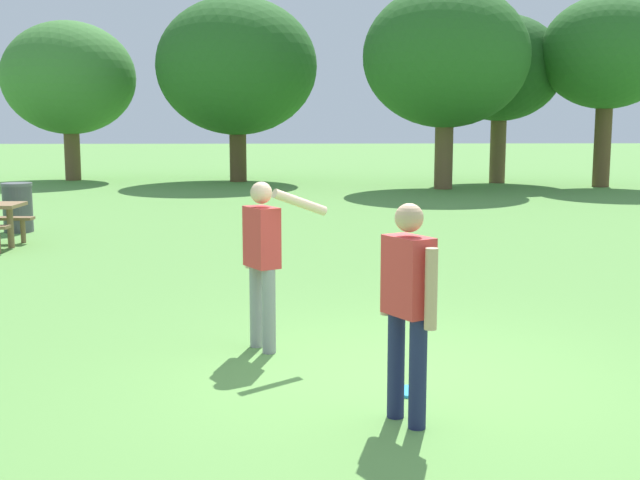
{
  "coord_description": "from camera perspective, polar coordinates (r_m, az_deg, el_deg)",
  "views": [
    {
      "loc": [
        -0.81,
        -6.92,
        2.26
      ],
      "look_at": [
        -0.58,
        1.39,
        1.0
      ],
      "focal_mm": 46.25,
      "sensor_mm": 36.0,
      "label": 1
    }
  ],
  "objects": [
    {
      "name": "trash_can_further_along",
      "position": [
        17.13,
        -20.18,
        2.13
      ],
      "size": [
        0.59,
        0.59,
        0.96
      ],
      "color": "#515156",
      "rests_on": "ground"
    },
    {
      "name": "ground_plane",
      "position": [
        7.33,
        4.9,
        -9.39
      ],
      "size": [
        120.0,
        120.0,
        0.0
      ],
      "primitive_type": "plane",
      "color": "#609947"
    },
    {
      "name": "person_catcher",
      "position": [
        7.91,
        -3.95,
        -0.85
      ],
      "size": [
        0.83,
        0.54,
        1.64
      ],
      "color": "gray",
      "rests_on": "ground"
    },
    {
      "name": "tree_broad_center",
      "position": [
        28.63,
        -5.78,
        11.85
      ],
      "size": [
        5.45,
        5.45,
        6.22
      ],
      "color": "brown",
      "rests_on": "ground"
    },
    {
      "name": "person_thrower",
      "position": [
        6.04,
        6.1,
        -4.05
      ],
      "size": [
        0.38,
        0.54,
        1.64
      ],
      "color": "#1E234C",
      "rests_on": "ground"
    },
    {
      "name": "tree_far_right",
      "position": [
        25.89,
        8.7,
        12.4
      ],
      "size": [
        5.06,
        5.06,
        6.18
      ],
      "color": "brown",
      "rests_on": "ground"
    },
    {
      "name": "tree_back_left",
      "position": [
        27.84,
        19.24,
        12.08
      ],
      "size": [
        4.13,
        4.13,
        5.96
      ],
      "color": "brown",
      "rests_on": "ground"
    },
    {
      "name": "tree_slender_mid",
      "position": [
        28.57,
        12.38,
        11.5
      ],
      "size": [
        4.13,
        4.13,
        5.58
      ],
      "color": "brown",
      "rests_on": "ground"
    },
    {
      "name": "frisbee",
      "position": [
        6.92,
        6.13,
        -10.39
      ],
      "size": [
        0.28,
        0.28,
        0.03
      ],
      "primitive_type": "cylinder",
      "color": "#2D9EDB",
      "rests_on": "ground"
    },
    {
      "name": "tree_tall_left",
      "position": [
        30.34,
        -16.98,
        10.64
      ],
      "size": [
        4.56,
        4.56,
        5.48
      ],
      "color": "brown",
      "rests_on": "ground"
    }
  ]
}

